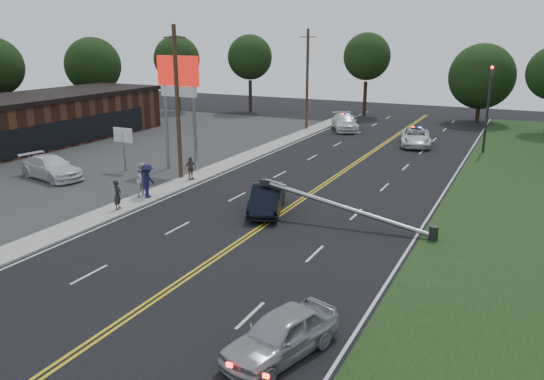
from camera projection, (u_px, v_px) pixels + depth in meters
The scene contains 25 objects.
ground at pixel (194, 273), 21.57m from camera, with size 120.00×120.00×0.00m, color black.
parking_lot at pixel (43, 168), 38.66m from camera, with size 25.00×60.00×0.01m, color #2D2D2D.
sidewalk at pixel (173, 187), 33.73m from camera, with size 1.80×70.00×0.12m, color #ACA69B.
centerline_yellow at pixel (293, 205), 30.18m from camera, with size 0.36×80.00×0.00m, color gold.
pharmacy_building at pixel (11, 123), 44.88m from camera, with size 8.40×30.40×4.30m.
pylon_sign at pixel (179, 86), 36.41m from camera, with size 3.20×0.35×8.00m.
small_sign at pixel (123, 139), 37.19m from camera, with size 1.60×0.14×3.10m.
traffic_signal at pixel (489, 101), 42.73m from camera, with size 0.28×0.41×7.05m.
fallen_streetlight at pixel (354, 210), 26.43m from camera, with size 9.36×0.44×1.91m.
utility_pole_mid at pixel (177, 103), 34.39m from camera, with size 1.60×0.28×10.00m.
utility_pole_far at pixel (307, 79), 53.35m from camera, with size 1.60×0.28×10.00m.
tree_3 at pixel (93, 65), 61.45m from camera, with size 6.41×6.41×9.23m.
tree_4 at pixel (177, 59), 66.40m from camera, with size 5.74×5.74×9.40m.
tree_5 at pixel (250, 57), 65.86m from camera, with size 5.53×5.53×9.53m.
tree_6 at pixel (367, 57), 62.56m from camera, with size 5.54×5.54×9.74m.
tree_7 at pixel (482, 76), 57.83m from camera, with size 7.07×7.07×8.59m.
crashed_sedan at pixel (267, 199), 28.84m from camera, with size 1.60×4.60×1.52m, color black.
waiting_sedan at pixel (281, 334), 15.82m from camera, with size 1.67×4.14×1.41m, color #9C9FA4.
parked_car at pixel (51, 167), 35.69m from camera, with size 2.13×5.24×1.52m, color silver.
emergency_a at pixel (416, 137), 46.42m from camera, with size 2.47×5.35×1.49m, color silver.
emergency_b at pixel (345, 122), 54.07m from camera, with size 2.27×5.57×1.62m, color silver.
bystander_a at pixel (118, 195), 28.91m from camera, with size 0.61×0.40×1.66m, color #222128.
bystander_b at pixel (143, 180), 31.27m from camera, with size 0.98×0.76×2.01m, color silver.
bystander_c at pixel (148, 181), 31.00m from camera, with size 1.30×0.75×2.01m, color #1B1A41.
bystander_d at pixel (190, 168), 34.97m from camera, with size 0.90×0.38×1.54m, color #554A44.
Camera 1 is at (11.58, -16.34, 9.26)m, focal length 35.00 mm.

